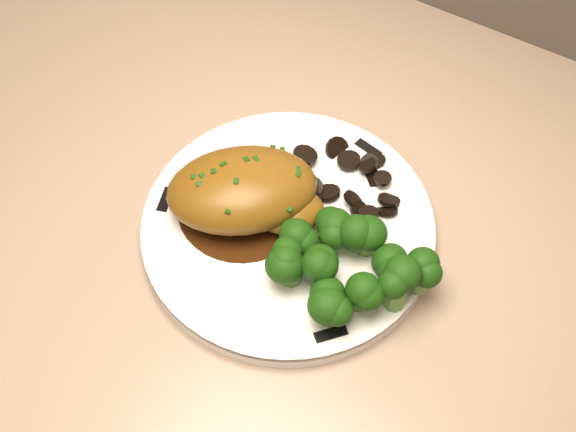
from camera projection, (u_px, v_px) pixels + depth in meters
The scene contains 9 objects.
counter at pixel (213, 316), 1.04m from camera, with size 1.87×0.64×0.93m.
plate at pixel (288, 228), 0.64m from camera, with size 0.26×0.26×0.02m, color white.
rim_accent_0 at pixel (368, 149), 0.68m from camera, with size 0.03×0.01×0.00m, color black.
rim_accent_1 at pixel (166, 200), 0.65m from camera, with size 0.03×0.01×0.00m, color black.
rim_accent_2 at pixel (331, 334), 0.57m from camera, with size 0.03×0.01×0.00m, color black.
gravy_pool at pixel (244, 206), 0.64m from camera, with size 0.12×0.12×0.00m, color #351A09.
chicken_breast at pixel (248, 192), 0.62m from camera, with size 0.16×0.15×0.05m.
mushroom_pile at pixel (348, 179), 0.66m from camera, with size 0.09×0.07×0.03m.
broccoli_florets at pixel (351, 263), 0.58m from camera, with size 0.13×0.10×0.04m.
Camera 1 is at (0.32, 1.33, 1.35)m, focal length 45.00 mm.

